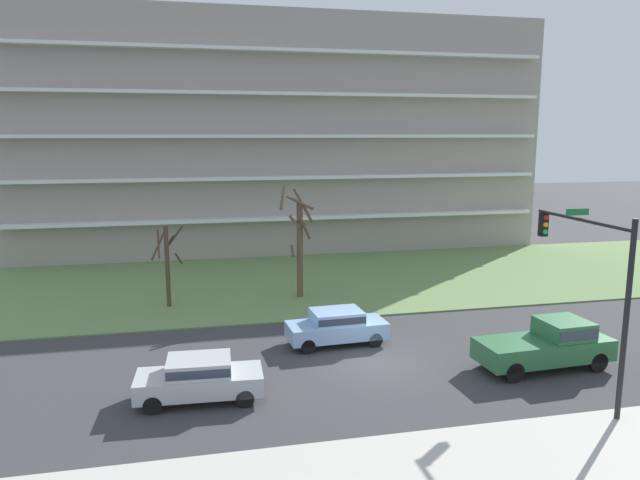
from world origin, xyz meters
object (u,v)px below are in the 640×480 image
at_px(tree_left, 299,241).
at_px(pickup_green_center_left, 549,344).
at_px(tree_far_left, 168,262).
at_px(sedan_silver_near_left, 199,377).
at_px(traffic_signal_mast, 594,274).
at_px(sedan_blue_center_right, 337,325).

relative_size(tree_left, pickup_green_center_left, 1.16).
height_order(tree_far_left, pickup_green_center_left, tree_far_left).
height_order(tree_left, pickup_green_center_left, tree_left).
relative_size(tree_left, sedan_silver_near_left, 1.43).
bearing_deg(traffic_signal_mast, tree_left, 115.98).
bearing_deg(tree_far_left, sedan_blue_center_right, -45.21).
relative_size(pickup_green_center_left, traffic_signal_mast, 0.82).
xyz_separation_m(tree_left, pickup_green_center_left, (7.89, -12.27, -2.33)).
height_order(tree_far_left, sedan_silver_near_left, tree_far_left).
bearing_deg(traffic_signal_mast, sedan_silver_near_left, 167.56).
height_order(tree_left, traffic_signal_mast, traffic_signal_mast).
xyz_separation_m(sedan_silver_near_left, pickup_green_center_left, (13.72, 0.01, 0.14)).
distance_m(tree_left, sedan_silver_near_left, 13.82).
bearing_deg(pickup_green_center_left, sedan_blue_center_right, 146.37).
bearing_deg(traffic_signal_mast, tree_far_left, 134.36).
bearing_deg(pickup_green_center_left, sedan_silver_near_left, 176.91).
bearing_deg(traffic_signal_mast, sedan_blue_center_right, 133.91).
xyz_separation_m(sedan_silver_near_left, sedan_blue_center_right, (6.10, 4.50, 0.00)).
bearing_deg(tree_far_left, sedan_silver_near_left, -83.45).
distance_m(sedan_silver_near_left, sedan_blue_center_right, 7.58).
relative_size(sedan_blue_center_right, traffic_signal_mast, 0.67).
xyz_separation_m(tree_far_left, tree_left, (7.22, 0.25, 0.81)).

